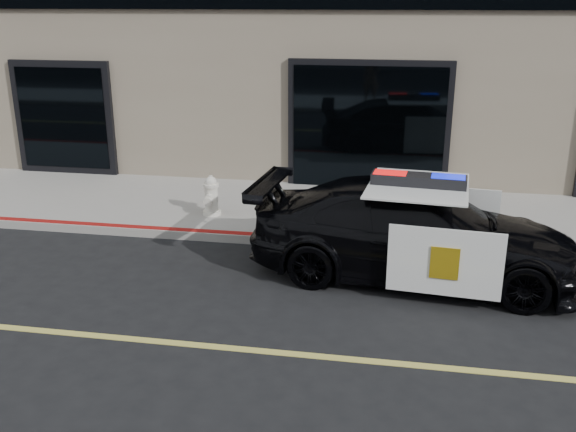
# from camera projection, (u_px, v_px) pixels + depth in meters

# --- Properties ---
(ground) EXTENTS (120.00, 120.00, 0.00)m
(ground) POSITION_uv_depth(u_px,v_px,m) (415.00, 366.00, 7.49)
(ground) COLOR black
(ground) RESTS_ON ground
(sidewalk_n) EXTENTS (60.00, 3.50, 0.15)m
(sidewalk_n) POSITION_uv_depth(u_px,v_px,m) (412.00, 217.00, 12.36)
(sidewalk_n) COLOR gray
(sidewalk_n) RESTS_ON ground
(police_car) EXTENTS (2.94, 5.34, 1.62)m
(police_car) POSITION_uv_depth(u_px,v_px,m) (415.00, 232.00, 9.68)
(police_car) COLOR black
(police_car) RESTS_ON ground
(fire_hydrant) EXTENTS (0.35, 0.48, 0.77)m
(fire_hydrant) POSITION_uv_depth(u_px,v_px,m) (211.00, 197.00, 12.14)
(fire_hydrant) COLOR white
(fire_hydrant) RESTS_ON sidewalk_n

